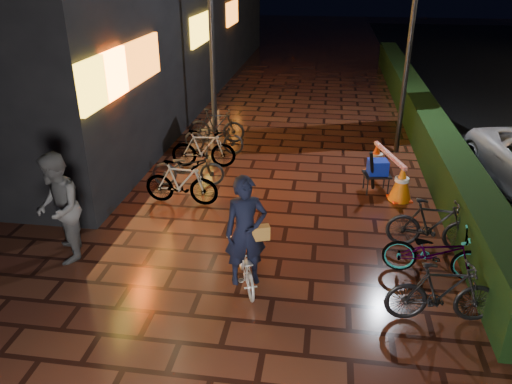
% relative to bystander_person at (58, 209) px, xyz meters
% --- Properties ---
extents(ground, '(80.00, 80.00, 0.00)m').
position_rel_bystander_person_xyz_m(ground, '(3.58, 0.50, -0.94)').
color(ground, '#381911').
rests_on(ground, ground).
extents(hedge, '(0.70, 20.00, 1.00)m').
position_rel_bystander_person_xyz_m(hedge, '(6.88, 8.50, -0.44)').
color(hedge, black).
rests_on(hedge, ground).
extents(bystander_person, '(1.03, 1.13, 1.87)m').
position_rel_bystander_person_xyz_m(bystander_person, '(0.00, 0.00, 0.00)').
color(bystander_person, '#515153').
rests_on(bystander_person, ground).
extents(lamp_post_hedge, '(0.45, 0.22, 4.76)m').
position_rel_bystander_person_xyz_m(lamp_post_hedge, '(6.06, 6.06, 1.68)').
color(lamp_post_hedge, black).
rests_on(lamp_post_hedge, ground).
extents(lamp_post_sf, '(0.55, 0.24, 5.73)m').
position_rel_bystander_person_xyz_m(lamp_post_sf, '(0.96, 7.15, 2.21)').
color(lamp_post_sf, black).
rests_on(lamp_post_sf, ground).
extents(cyclist, '(0.86, 1.36, 1.84)m').
position_rel_bystander_person_xyz_m(cyclist, '(3.12, -0.33, -0.25)').
color(cyclist, silver).
rests_on(cyclist, ground).
extents(traffic_barrier, '(0.94, 1.89, 0.77)m').
position_rel_bystander_person_xyz_m(traffic_barrier, '(5.62, 3.83, -0.55)').
color(traffic_barrier, orange).
rests_on(traffic_barrier, ground).
extents(cart_assembly, '(0.62, 0.65, 1.05)m').
position_rel_bystander_person_xyz_m(cart_assembly, '(5.34, 3.46, -0.40)').
color(cart_assembly, black).
rests_on(cart_assembly, ground).
extents(parked_bikes_storefront, '(1.74, 4.35, 0.93)m').
position_rel_bystander_person_xyz_m(parked_bikes_storefront, '(1.30, 4.28, -0.49)').
color(parked_bikes_storefront, black).
rests_on(parked_bikes_storefront, ground).
extents(parked_bikes_hedge, '(1.78, 2.56, 0.93)m').
position_rel_bystander_person_xyz_m(parked_bikes_hedge, '(6.02, 0.29, -0.49)').
color(parked_bikes_hedge, black).
rests_on(parked_bikes_hedge, ground).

